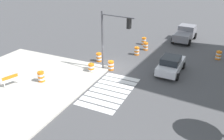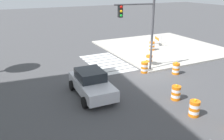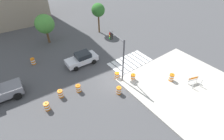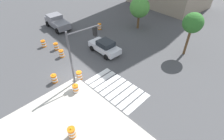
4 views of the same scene
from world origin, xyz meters
name	(u,v)px [view 4 (image 4 of 4)]	position (x,y,z in m)	size (l,w,h in m)	color
ground_plane	(77,78)	(0.00, 0.00, 0.00)	(120.00, 120.00, 0.00)	#474749
crosswalk_stripes	(116,88)	(4.00, 1.80, 0.01)	(5.85, 3.20, 0.02)	silver
sports_car	(105,47)	(-1.53, 5.46, 0.81)	(4.36, 2.25, 1.63)	silver
pickup_truck	(57,22)	(-12.17, 5.10, 0.97)	(5.29, 2.67, 1.92)	slate
traffic_barrel_near_corner	(76,89)	(1.70, -1.25, 0.45)	(0.56, 0.56, 1.02)	orange
traffic_barrel_crosswalk_end	(79,75)	(0.36, 0.15, 0.45)	(0.56, 0.56, 1.02)	orange
traffic_barrel_median_near	(62,54)	(-4.45, 1.06, 0.45)	(0.56, 0.56, 1.02)	orange
traffic_barrel_median_far	(56,46)	(-6.40, 1.48, 0.45)	(0.56, 0.56, 1.02)	orange
traffic_barrel_far_curb	(54,78)	(-1.01, -1.92, 0.45)	(0.56, 0.56, 1.02)	orange
traffic_barrel_lane_center	(44,44)	(-8.19, 0.67, 0.45)	(0.56, 0.56, 1.02)	orange
traffic_barrel_opposite_curb	(100,26)	(-6.98, 9.42, 0.45)	(0.56, 0.56, 1.02)	orange
traffic_barrel_on_sidewalk	(72,132)	(5.30, -4.13, 0.60)	(0.56, 0.56, 1.02)	orange
traffic_light_pole	(81,46)	(0.73, 0.53, 3.91)	(0.63, 3.27, 5.50)	#4C4C51
street_tree_streetside_near	(193,23)	(5.68, 12.18, 4.02)	(2.27, 2.27, 5.21)	brown
street_tree_streetside_mid	(140,8)	(-3.06, 13.99, 3.21)	(2.96, 2.96, 4.71)	brown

